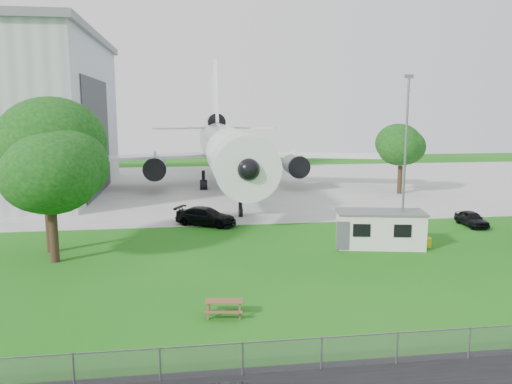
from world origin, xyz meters
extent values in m
plane|color=#28771A|center=(0.00, 0.00, 0.00)|extent=(160.00, 160.00, 0.00)
cube|color=#B7B7B2|center=(0.00, 38.00, 0.01)|extent=(120.00, 46.00, 0.03)
cube|color=#2D3033|center=(-16.93, 33.00, 6.75)|extent=(0.16, 16.00, 12.96)
cylinder|color=white|center=(-2.00, 34.00, 5.10)|extent=(5.40, 34.00, 5.40)
cone|color=white|center=(-2.00, 15.00, 5.10)|extent=(5.40, 5.50, 5.40)
cone|color=white|center=(-2.00, 55.00, 5.90)|extent=(4.86, 9.00, 4.86)
cube|color=white|center=(-14.50, 37.20, 3.90)|extent=(21.36, 10.77, 0.36)
cube|color=white|center=(10.50, 37.20, 3.90)|extent=(21.36, 10.77, 0.36)
cube|color=white|center=(-2.00, 55.00, 11.60)|extent=(0.46, 9.96, 12.17)
cylinder|color=#515459|center=(-10.50, 33.50, 3.00)|extent=(2.50, 4.20, 2.50)
cylinder|color=#515459|center=(6.50, 33.50, 3.00)|extent=(2.50, 4.20, 2.50)
cylinder|color=#515459|center=(-2.00, 54.00, 7.90)|extent=(2.60, 4.50, 2.60)
cylinder|color=black|center=(-2.00, 18.50, 1.20)|extent=(0.36, 0.36, 2.40)
cylinder|color=black|center=(-4.80, 35.00, 1.20)|extent=(0.44, 0.44, 2.40)
cylinder|color=black|center=(0.80, 35.00, 1.20)|extent=(0.44, 0.44, 2.40)
cube|color=silver|center=(6.80, 6.73, 1.25)|extent=(6.38, 3.64, 2.50)
cube|color=#59595B|center=(6.80, 6.73, 2.56)|extent=(6.61, 3.87, 0.12)
cylinder|color=gold|center=(10.20, 6.13, 0.35)|extent=(0.50, 0.50, 0.70)
cube|color=gray|center=(0.00, -9.50, 0.00)|extent=(58.00, 0.04, 1.30)
cylinder|color=slate|center=(8.20, 6.20, 6.00)|extent=(0.16, 0.16, 12.00)
cylinder|color=#382619|center=(-16.31, 8.64, 2.12)|extent=(0.56, 0.56, 4.24)
sphere|color=#24691A|center=(-16.31, 8.64, 7.30)|extent=(7.59, 7.59, 7.59)
cylinder|color=#382619|center=(-15.45, 6.19, 1.63)|extent=(0.56, 0.56, 3.27)
sphere|color=#24691A|center=(-15.45, 6.19, 5.63)|extent=(6.31, 6.31, 6.31)
cylinder|color=#382619|center=(17.99, 28.60, 1.65)|extent=(0.56, 0.56, 3.29)
sphere|color=#24691A|center=(17.99, 28.60, 5.67)|extent=(6.32, 6.32, 6.32)
imported|color=black|center=(17.01, 11.82, 0.63)|extent=(1.60, 3.76, 1.27)
imported|color=black|center=(-5.31, 15.31, 0.77)|extent=(5.69, 4.29, 1.54)
camera|label=1|loc=(-6.91, -26.56, 9.71)|focal=35.00mm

